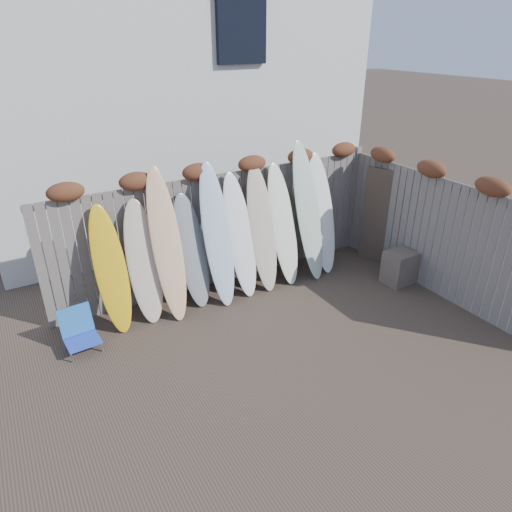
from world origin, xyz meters
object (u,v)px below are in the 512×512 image
wooden_crate (399,267)px  surfboard_0 (111,270)px  lattice_panel (393,220)px  beach_chair (79,331)px

wooden_crate → surfboard_0: 4.95m
surfboard_0 → lattice_panel: bearing=-8.4°
wooden_crate → lattice_panel: size_ratio=0.32×
wooden_crate → lattice_panel: bearing=60.2°
beach_chair → lattice_panel: bearing=-3.4°
beach_chair → wooden_crate: size_ratio=1.02×
lattice_panel → surfboard_0: 5.13m
surfboard_0 → beach_chair: bearing=-153.9°
beach_chair → wooden_crate: 5.45m
lattice_panel → beach_chair: bearing=154.3°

